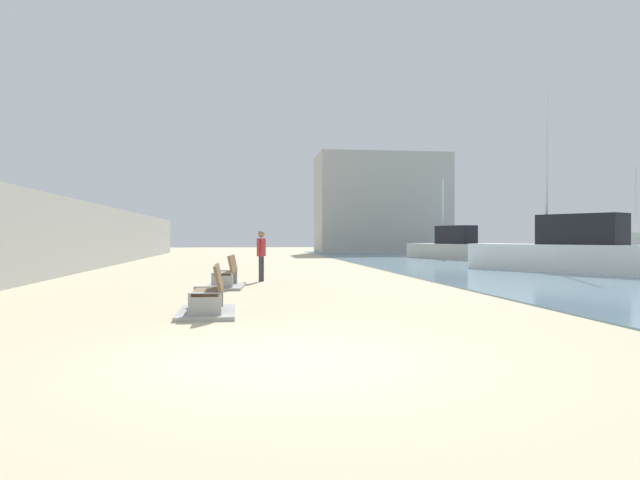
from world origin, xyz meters
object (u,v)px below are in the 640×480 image
(bench_far, at_px, (226,280))
(boat_far_left, at_px, (561,250))
(bench_near, at_px, (208,302))
(boat_mid_bay, at_px, (449,247))
(person_walking, at_px, (261,252))

(bench_far, relative_size, boat_far_left, 0.27)
(bench_near, height_order, boat_far_left, boat_far_left)
(boat_far_left, xyz_separation_m, boat_mid_bay, (0.42, 14.69, -0.08))
(boat_far_left, bearing_deg, bench_near, -140.80)
(person_walking, height_order, boat_mid_bay, boat_mid_bay)
(bench_near, relative_size, boat_mid_bay, 0.32)
(bench_near, relative_size, person_walking, 1.21)
(person_walking, relative_size, boat_mid_bay, 0.26)
(bench_near, bearing_deg, bench_far, 88.16)
(bench_far, bearing_deg, boat_far_left, 21.85)
(person_walking, bearing_deg, boat_mid_bay, 53.47)
(person_walking, bearing_deg, boat_far_left, 13.96)
(boat_mid_bay, bearing_deg, bench_near, -119.05)
(bench_near, bearing_deg, person_walking, 80.98)
(bench_near, height_order, bench_far, same)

